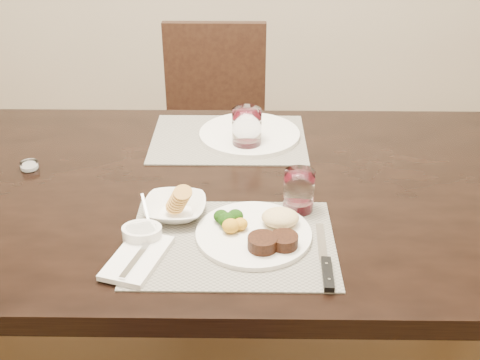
{
  "coord_description": "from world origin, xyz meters",
  "views": [
    {
      "loc": [
        0.14,
        -1.35,
        1.54
      ],
      "look_at": [
        0.12,
        -0.09,
        0.82
      ],
      "focal_mm": 45.0,
      "sensor_mm": 36.0,
      "label": 1
    }
  ],
  "objects_px": {
    "chair_far": "(215,124)",
    "cracker_bowl": "(175,208)",
    "steak_knife": "(326,266)",
    "far_plate": "(250,134)",
    "dinner_plate": "(259,231)",
    "wine_glass_near": "(299,193)"
  },
  "relations": [
    {
      "from": "far_plate",
      "to": "dinner_plate",
      "type": "bearing_deg",
      "value": -87.68
    },
    {
      "from": "cracker_bowl",
      "to": "far_plate",
      "type": "distance_m",
      "value": 0.47
    },
    {
      "from": "chair_far",
      "to": "cracker_bowl",
      "type": "relative_size",
      "value": 5.97
    },
    {
      "from": "wine_glass_near",
      "to": "far_plate",
      "type": "height_order",
      "value": "wine_glass_near"
    },
    {
      "from": "wine_glass_near",
      "to": "dinner_plate",
      "type": "bearing_deg",
      "value": -128.7
    },
    {
      "from": "cracker_bowl",
      "to": "chair_far",
      "type": "bearing_deg",
      "value": 88.14
    },
    {
      "from": "wine_glass_near",
      "to": "far_plate",
      "type": "xyz_separation_m",
      "value": [
        -0.12,
        0.41,
        -0.04
      ]
    },
    {
      "from": "far_plate",
      "to": "wine_glass_near",
      "type": "bearing_deg",
      "value": -73.97
    },
    {
      "from": "cracker_bowl",
      "to": "wine_glass_near",
      "type": "distance_m",
      "value": 0.3
    },
    {
      "from": "chair_far",
      "to": "cracker_bowl",
      "type": "xyz_separation_m",
      "value": [
        -0.04,
        -1.08,
        0.27
      ]
    },
    {
      "from": "steak_knife",
      "to": "cracker_bowl",
      "type": "xyz_separation_m",
      "value": [
        -0.34,
        0.2,
        0.01
      ]
    },
    {
      "from": "chair_far",
      "to": "far_plate",
      "type": "distance_m",
      "value": 0.7
    },
    {
      "from": "dinner_plate",
      "to": "far_plate",
      "type": "height_order",
      "value": "dinner_plate"
    },
    {
      "from": "chair_far",
      "to": "dinner_plate",
      "type": "bearing_deg",
      "value": -82.01
    },
    {
      "from": "dinner_plate",
      "to": "steak_knife",
      "type": "height_order",
      "value": "dinner_plate"
    },
    {
      "from": "steak_knife",
      "to": "wine_glass_near",
      "type": "xyz_separation_m",
      "value": [
        -0.04,
        0.23,
        0.04
      ]
    },
    {
      "from": "dinner_plate",
      "to": "wine_glass_near",
      "type": "height_order",
      "value": "wine_glass_near"
    },
    {
      "from": "cracker_bowl",
      "to": "dinner_plate",
      "type": "bearing_deg",
      "value": -23.97
    },
    {
      "from": "cracker_bowl",
      "to": "wine_glass_near",
      "type": "bearing_deg",
      "value": 6.07
    },
    {
      "from": "dinner_plate",
      "to": "far_plate",
      "type": "relative_size",
      "value": 0.87
    },
    {
      "from": "chair_far",
      "to": "far_plate",
      "type": "bearing_deg",
      "value": -77.44
    },
    {
      "from": "cracker_bowl",
      "to": "far_plate",
      "type": "bearing_deg",
      "value": 68.02
    }
  ]
}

